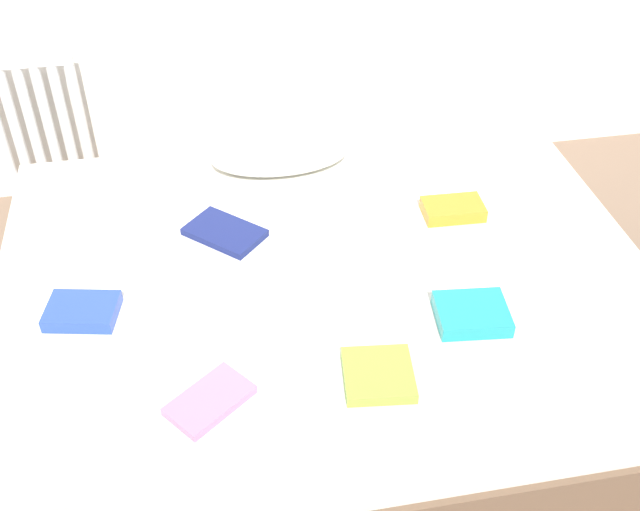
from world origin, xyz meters
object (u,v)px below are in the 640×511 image
textbook_lime (378,375)px  textbook_orange (453,209)px  pillow (280,153)px  textbook_pink (210,400)px  bed (323,320)px  textbook_teal (472,314)px  radiator (39,122)px  textbook_blue (82,311)px  textbook_navy (225,232)px

textbook_lime → textbook_orange: 0.77m
pillow → textbook_pink: (-0.33, -1.05, -0.04)m
bed → textbook_teal: (0.36, -0.33, 0.27)m
pillow → textbook_orange: 0.65m
radiator → pillow: bearing=-34.9°
bed → textbook_blue: (-0.71, -0.12, 0.27)m
pillow → textbook_navy: bearing=-121.8°
radiator → textbook_pink: bearing=-70.7°
radiator → textbook_navy: 1.23m
textbook_teal → textbook_navy: bearing=147.7°
radiator → textbook_blue: 1.35m
textbook_pink → textbook_lime: size_ratio=1.16×
pillow → radiator: bearing=145.1°
bed → textbook_navy: size_ratio=8.31×
textbook_pink → textbook_navy: bearing=44.2°
pillow → textbook_navy: pillow is taller
textbook_teal → radiator: bearing=137.2°
textbook_navy → textbook_pink: same height
radiator → textbook_pink: (0.60, -1.70, 0.09)m
radiator → pillow: (0.92, -0.64, 0.14)m
textbook_blue → textbook_lime: size_ratio=1.08×
textbook_teal → textbook_orange: bearing=83.9°
bed → radiator: size_ratio=3.51×
textbook_blue → bed: bearing=21.4°
textbook_navy → textbook_orange: size_ratio=1.22×
radiator → textbook_orange: size_ratio=2.89×
textbook_pink → textbook_blue: bearing=93.2°
pillow → textbook_blue: bearing=-134.2°
textbook_navy → textbook_lime: bearing=-20.1°
radiator → textbook_teal: bearing=-48.9°
radiator → textbook_teal: radiator is taller
textbook_blue → textbook_navy: bearing=47.3°
radiator → textbook_orange: radiator is taller
bed → textbook_orange: textbook_orange is taller
textbook_orange → pillow: bearing=144.4°
textbook_blue → textbook_teal: bearing=0.8°
textbook_pink → textbook_teal: (0.74, 0.17, 0.01)m
bed → textbook_lime: size_ratio=11.08×
textbook_teal → pillow: bearing=121.0°
radiator → textbook_teal: 2.03m
textbook_pink → pillow: bearing=35.0°
textbook_blue → pillow: bearing=57.7°
textbook_blue → textbook_orange: size_ratio=0.99×
pillow → textbook_teal: (0.41, -0.89, -0.03)m
textbook_navy → pillow: bearing=101.6°
textbook_pink → textbook_teal: size_ratio=1.06×
textbook_lime → textbook_orange: bearing=64.3°
radiator → textbook_pink: 1.80m
bed → radiator: 1.56m
pillow → textbook_teal: pillow is taller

